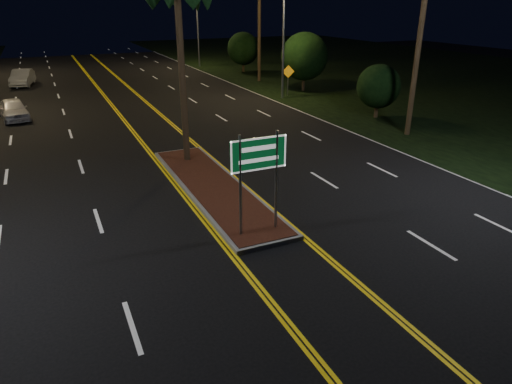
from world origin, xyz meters
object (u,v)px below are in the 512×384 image
streetlight_right_far (194,13)px  median_island (213,187)px  streetlight_right_mid (279,19)px  car_far (22,76)px  shrub_mid (304,56)px  highway_sign (259,163)px  shrub_far (243,48)px  shrub_near (379,86)px  warning_sign (288,76)px  car_near (13,108)px

streetlight_right_far → median_island: bearing=-106.9°
streetlight_right_mid → car_far: bearing=140.8°
car_far → shrub_mid: bearing=-20.7°
highway_sign → shrub_far: size_ratio=0.81×
shrub_far → shrub_near: bearing=-90.8°
highway_sign → shrub_mid: bearing=56.6°
shrub_mid → warning_sign: (-2.11, -1.22, -1.24)m
streetlight_right_far → car_far: (-17.60, -5.64, -4.86)m
shrub_far → warning_sign: size_ratio=1.72×
shrub_mid → warning_sign: 2.74m
streetlight_right_mid → shrub_mid: 4.90m
median_island → shrub_far: shrub_far is taller
car_far → car_near: bearing=-81.8°
streetlight_right_far → shrub_far: 7.56m
median_island → car_far: car_far is taller
car_near → streetlight_right_far: bearing=38.8°
streetlight_right_far → shrub_near: bearing=-84.1°
streetlight_right_far → shrub_near: streetlight_right_far is taller
median_island → highway_sign: highway_sign is taller
shrub_near → shrub_mid: bearing=87.1°
car_near → warning_sign: 19.26m
median_island → car_far: 30.19m
streetlight_right_mid → streetlight_right_far: 20.00m
streetlight_right_mid → streetlight_right_far: bearing=90.0°
streetlight_right_mid → shrub_near: (2.89, -8.00, -3.71)m
shrub_near → car_far: bearing=132.5°
car_near → car_far: 13.36m
streetlight_right_mid → streetlight_right_far: (0.00, 20.00, 0.00)m
streetlight_right_mid → shrub_near: 9.28m
median_island → car_near: size_ratio=2.31×
shrub_near → highway_sign: bearing=-140.3°
shrub_mid → car_far: (-20.98, 12.36, -1.93)m
shrub_near → warning_sign: shrub_near is taller
streetlight_right_far → shrub_far: size_ratio=2.27×
shrub_near → car_near: bearing=156.6°
median_island → streetlight_right_mid: 19.20m
shrub_far → warning_sign: shrub_far is taller
car_near → warning_sign: size_ratio=1.93×
streetlight_right_mid → car_near: 18.65m
shrub_mid → warning_sign: size_ratio=2.00×
shrub_far → car_far: shrub_far is taller
car_far → warning_sign: (18.87, -13.58, 0.68)m
shrub_near → shrub_far: shrub_far is taller
median_island → shrub_near: (13.50, 7.00, 1.86)m
median_island → car_far: (-6.98, 29.36, 0.72)m
shrub_near → streetlight_right_far: bearing=95.9°
median_island → shrub_near: 15.32m
highway_sign → streetlight_right_far: 40.74m
shrub_mid → highway_sign: bearing=-123.4°
shrub_near → car_far: (-20.48, 22.36, -1.15)m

